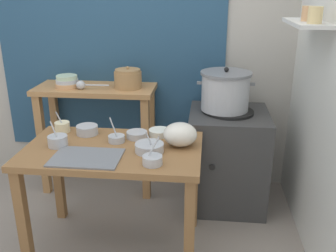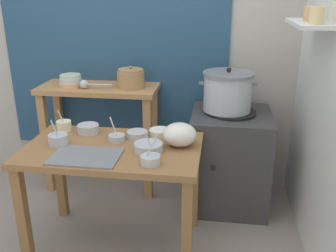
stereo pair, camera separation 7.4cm
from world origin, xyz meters
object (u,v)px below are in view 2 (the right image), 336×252
prep_bowl_3 (150,159)px  steamer_pot (228,91)px  prep_bowl_7 (137,134)px  plastic_bag (180,135)px  prep_bowl_5 (117,138)px  prep_bowl_1 (148,147)px  prep_bowl_4 (58,139)px  prep_table (113,163)px  prep_bowl_2 (160,132)px  stove_block (229,159)px  bowl_stack_enamel (71,81)px  prep_bowl_0 (88,129)px  prep_bowl_6 (64,125)px  serving_tray (86,156)px  ladle (85,84)px  back_shelf_table (100,112)px  clay_pot (131,78)px

prep_bowl_3 → steamer_pot: bearing=64.0°
steamer_pot → prep_bowl_7: steamer_pot is taller
plastic_bag → prep_bowl_5: size_ratio=1.30×
prep_bowl_1 → prep_bowl_4: (-0.58, 0.02, 0.01)m
prep_table → prep_bowl_2: (0.26, 0.24, 0.13)m
stove_block → bowl_stack_enamel: 1.41m
prep_bowl_0 → prep_bowl_6: size_ratio=0.97×
prep_bowl_5 → prep_bowl_7: size_ratio=1.19×
bowl_stack_enamel → prep_bowl_5: bowl_stack_enamel is taller
prep_bowl_3 → prep_bowl_4: prep_bowl_4 is taller
prep_bowl_1 → prep_bowl_2: prep_bowl_1 is taller
serving_tray → prep_bowl_7: 0.42m
bowl_stack_enamel → prep_bowl_4: (0.20, -0.75, -0.19)m
bowl_stack_enamel → prep_bowl_1: size_ratio=1.07×
ladle → plastic_bag: bearing=-36.6°
ladle → prep_bowl_1: 0.99m
prep_bowl_4 → prep_bowl_6: size_ratio=1.12×
prep_bowl_3 → prep_bowl_1: bearing=104.3°
bowl_stack_enamel → prep_bowl_7: (0.66, -0.56, -0.20)m
serving_tray → plastic_bag: 0.59m
ladle → prep_bowl_2: (0.67, -0.45, -0.19)m
serving_tray → stove_block: bearing=43.5°
prep_bowl_6 → prep_bowl_7: prep_bowl_6 is taller
back_shelf_table → prep_bowl_3: 1.16m
serving_tray → prep_bowl_2: (0.38, 0.41, 0.02)m
plastic_bag → prep_bowl_2: (-0.15, 0.16, -0.05)m
stove_block → prep_bowl_7: (-0.62, -0.47, 0.36)m
prep_bowl_1 → prep_bowl_2: bearing=84.6°
plastic_bag → prep_bowl_5: bearing=178.1°
prep_table → serving_tray: 0.23m
serving_tray → prep_bowl_4: prep_bowl_4 is taller
prep_bowl_1 → prep_bowl_2: 0.28m
ladle → prep_bowl_2: 0.83m
prep_bowl_1 → prep_bowl_6: bearing=157.4°
steamer_pot → prep_bowl_6: steamer_pot is taller
plastic_bag → prep_table: bearing=-169.3°
back_shelf_table → steamer_pot: bearing=-6.1°
clay_pot → plastic_bag: clay_pot is taller
steamer_pot → prep_bowl_1: size_ratio=2.44×
prep_table → prep_bowl_3: prep_bowl_3 is taller
clay_pot → serving_tray: 0.98m
prep_bowl_6 → prep_bowl_2: bearing=0.7°
prep_bowl_4 → prep_bowl_6: (-0.06, 0.24, 0.00)m
steamer_pot → prep_bowl_2: 0.64m
prep_bowl_0 → prep_bowl_4: prep_bowl_4 is taller
back_shelf_table → prep_bowl_3: back_shelf_table is taller
prep_bowl_0 → prep_bowl_5: bearing=-26.1°
stove_block → prep_bowl_1: prep_bowl_1 is taller
ladle → prep_bowl_4: (0.06, -0.70, -0.18)m
steamer_pot → prep_bowl_0: (-0.93, -0.46, -0.17)m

